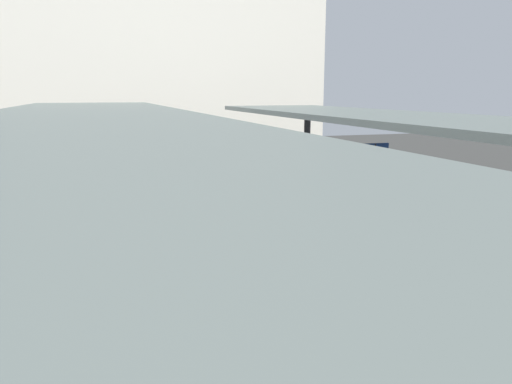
# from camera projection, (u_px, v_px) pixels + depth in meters

# --- Properties ---
(ground_plane) EXTENTS (80.00, 80.00, 0.00)m
(ground_plane) POSITION_uv_depth(u_px,v_px,m) (287.00, 313.00, 10.57)
(ground_plane) COLOR #383835
(platform_left) EXTENTS (4.40, 28.00, 1.00)m
(platform_left) POSITION_uv_depth(u_px,v_px,m) (101.00, 315.00, 9.32)
(platform_left) COLOR #9E9E99
(platform_left) RESTS_ON ground_plane
(platform_right) EXTENTS (4.40, 28.00, 1.00)m
(platform_right) POSITION_uv_depth(u_px,v_px,m) (436.00, 271.00, 11.61)
(platform_right) COLOR #9E9E99
(platform_right) RESTS_ON ground_plane
(track_ballast) EXTENTS (3.20, 28.00, 0.20)m
(track_ballast) POSITION_uv_depth(u_px,v_px,m) (287.00, 308.00, 10.55)
(track_ballast) COLOR #423F3D
(track_ballast) RESTS_ON ground_plane
(rail_near_side) EXTENTS (0.08, 28.00, 0.14)m
(rail_near_side) POSITION_uv_depth(u_px,v_px,m) (255.00, 305.00, 10.29)
(rail_near_side) COLOR slate
(rail_near_side) RESTS_ON track_ballast
(rail_far_side) EXTENTS (0.08, 28.00, 0.14)m
(rail_far_side) POSITION_uv_depth(u_px,v_px,m) (317.00, 297.00, 10.73)
(rail_far_side) COLOR slate
(rail_far_side) RESTS_ON track_ballast
(commuter_train) EXTENTS (2.78, 11.74, 3.10)m
(commuter_train) POSITION_uv_depth(u_px,v_px,m) (218.00, 184.00, 15.97)
(commuter_train) COLOR #ADADB2
(commuter_train) RESTS_ON track_ballast
(canopy_left) EXTENTS (4.18, 21.00, 3.28)m
(canopy_left) POSITION_uv_depth(u_px,v_px,m) (89.00, 118.00, 9.90)
(canopy_left) COLOR #333335
(canopy_left) RESTS_ON platform_left
(canopy_right) EXTENTS (4.18, 21.00, 3.11)m
(canopy_right) POSITION_uv_depth(u_px,v_px,m) (410.00, 120.00, 12.22)
(canopy_right) COLOR #333335
(canopy_right) RESTS_ON platform_right
(platform_sign) EXTENTS (0.90, 0.08, 2.21)m
(platform_sign) POSITION_uv_depth(u_px,v_px,m) (374.00, 163.00, 14.48)
(platform_sign) COLOR #262628
(platform_sign) RESTS_ON platform_right
(passenger_near_bench) EXTENTS (0.36, 0.36, 1.71)m
(passenger_near_bench) POSITION_uv_depth(u_px,v_px,m) (291.00, 176.00, 16.64)
(passenger_near_bench) COLOR #7A337A
(passenger_near_bench) RESTS_ON platform_right
(station_building_backdrop) EXTENTS (18.00, 6.00, 11.00)m
(station_building_backdrop) POSITION_uv_depth(u_px,v_px,m) (159.00, 78.00, 28.09)
(station_building_backdrop) COLOR beige
(station_building_backdrop) RESTS_ON ground_plane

